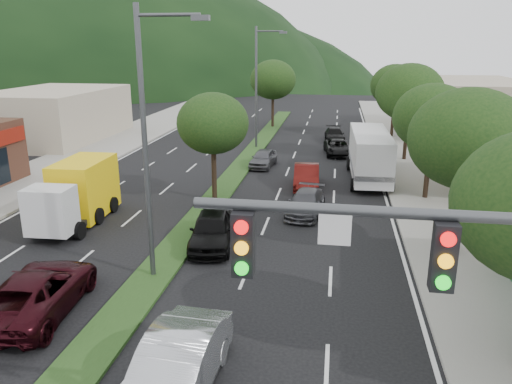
% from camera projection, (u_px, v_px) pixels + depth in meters
% --- Properties ---
extents(sidewalk_right, '(5.00, 90.00, 0.15)m').
position_uv_depth(sidewalk_right, '(420.00, 177.00, 33.50)').
color(sidewalk_right, gray).
rests_on(sidewalk_right, ground).
extents(sidewalk_left, '(6.00, 90.00, 0.15)m').
position_uv_depth(sidewalk_left, '(68.00, 163.00, 37.41)').
color(sidewalk_left, gray).
rests_on(sidewalk_left, ground).
extents(median, '(1.60, 56.00, 0.12)m').
position_uv_depth(median, '(246.00, 160.00, 38.26)').
color(median, '#1D3714').
rests_on(median, ground).
extents(traffic_signal, '(6.12, 0.40, 7.00)m').
position_uv_depth(traffic_signal, '(478.00, 320.00, 7.63)').
color(traffic_signal, '#47494C').
rests_on(traffic_signal, ground).
extents(bldg_left_far, '(9.00, 14.00, 4.60)m').
position_uv_depth(bldg_left_far, '(56.00, 115.00, 46.20)').
color(bldg_left_far, '#B4A78F').
rests_on(bldg_left_far, ground).
extents(bldg_right_far, '(10.00, 16.00, 5.20)m').
position_uv_depth(bldg_right_far, '(467.00, 107.00, 49.67)').
color(bldg_right_far, '#B4A78F').
rests_on(bldg_right_far, ground).
extents(tree_r_b, '(4.80, 4.80, 6.94)m').
position_uv_depth(tree_r_b, '(469.00, 139.00, 19.86)').
color(tree_r_b, black).
rests_on(tree_r_b, sidewalk_right).
extents(tree_r_c, '(4.40, 4.40, 6.48)m').
position_uv_depth(tree_r_c, '(433.00, 118.00, 27.51)').
color(tree_r_c, black).
rests_on(tree_r_c, sidewalk_right).
extents(tree_r_d, '(5.00, 5.00, 7.17)m').
position_uv_depth(tree_r_d, '(410.00, 92.00, 36.84)').
color(tree_r_d, black).
rests_on(tree_r_d, sidewalk_right).
extents(tree_r_e, '(4.60, 4.60, 6.71)m').
position_uv_depth(tree_r_e, '(395.00, 85.00, 46.37)').
color(tree_r_e, black).
rests_on(tree_r_e, sidewalk_right).
extents(tree_med_near, '(4.00, 4.00, 6.02)m').
position_uv_depth(tree_med_near, '(213.00, 124.00, 27.55)').
color(tree_med_near, black).
rests_on(tree_med_near, median).
extents(tree_med_far, '(4.80, 4.80, 6.94)m').
position_uv_depth(tree_med_far, '(273.00, 80.00, 51.96)').
color(tree_med_far, black).
rests_on(tree_med_far, median).
extents(streetlight_near, '(2.60, 0.25, 10.00)m').
position_uv_depth(streetlight_near, '(150.00, 135.00, 17.73)').
color(streetlight_near, '#47494C').
rests_on(streetlight_near, ground).
extents(streetlight_mid, '(2.60, 0.25, 10.00)m').
position_uv_depth(streetlight_mid, '(259.00, 82.00, 41.37)').
color(streetlight_mid, '#47494C').
rests_on(streetlight_mid, ground).
extents(sedan_silver, '(1.98, 5.04, 1.64)m').
position_uv_depth(sedan_silver, '(176.00, 368.00, 12.62)').
color(sedan_silver, '#B5B8BD').
rests_on(sedan_silver, ground).
extents(suv_maroon, '(2.99, 5.64, 1.51)m').
position_uv_depth(suv_maroon, '(37.00, 291.00, 16.63)').
color(suv_maroon, black).
rests_on(suv_maroon, ground).
extents(car_queue_a, '(2.40, 4.68, 1.52)m').
position_uv_depth(car_queue_a, '(212.00, 230.00, 22.12)').
color(car_queue_a, black).
rests_on(car_queue_a, ground).
extents(car_queue_b, '(2.13, 4.30, 1.20)m').
position_uv_depth(car_queue_b, '(306.00, 203.00, 26.31)').
color(car_queue_b, '#434448').
rests_on(car_queue_b, ground).
extents(car_queue_c, '(1.76, 4.44, 1.44)m').
position_uv_depth(car_queue_c, '(306.00, 177.00, 31.04)').
color(car_queue_c, '#51100D').
rests_on(car_queue_c, ground).
extents(car_queue_d, '(2.48, 4.53, 1.20)m').
position_uv_depth(car_queue_d, '(338.00, 147.00, 40.24)').
color(car_queue_d, black).
rests_on(car_queue_d, ground).
extents(car_queue_e, '(1.87, 3.88, 1.28)m').
position_uv_depth(car_queue_e, '(263.00, 158.00, 36.32)').
color(car_queue_e, '#4D4D52').
rests_on(car_queue_e, ground).
extents(car_queue_f, '(2.00, 4.25, 1.20)m').
position_uv_depth(car_queue_f, '(334.00, 135.00, 45.83)').
color(car_queue_f, black).
rests_on(car_queue_f, ground).
extents(box_truck, '(2.57, 6.18, 3.01)m').
position_uv_depth(box_truck, '(78.00, 194.00, 24.98)').
color(box_truck, silver).
rests_on(box_truck, ground).
extents(motorhome, '(2.77, 8.26, 3.15)m').
position_uv_depth(motorhome, '(370.00, 155.00, 32.68)').
color(motorhome, silver).
rests_on(motorhome, ground).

